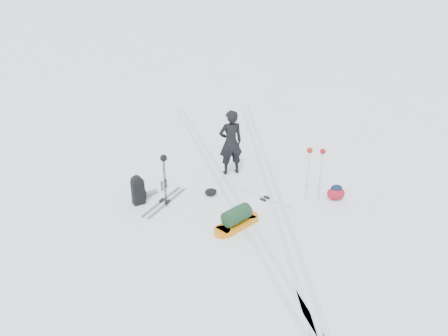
{
  "coord_description": "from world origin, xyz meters",
  "views": [
    {
      "loc": [
        -2.23,
        -9.92,
        5.73
      ],
      "look_at": [
        -0.25,
        0.32,
        0.95
      ],
      "focal_mm": 35.0,
      "sensor_mm": 36.0,
      "label": 1
    }
  ],
  "objects_px": {
    "skier": "(231,142)",
    "pulk_sled": "(237,220)",
    "ski_poles_black": "(164,164)",
    "expedition_rucksack": "(140,190)"
  },
  "relations": [
    {
      "from": "skier",
      "to": "ski_poles_black",
      "type": "height_order",
      "value": "skier"
    },
    {
      "from": "pulk_sled",
      "to": "expedition_rucksack",
      "type": "bearing_deg",
      "value": 109.8
    },
    {
      "from": "pulk_sled",
      "to": "skier",
      "type": "bearing_deg",
      "value": 47.09
    },
    {
      "from": "ski_poles_black",
      "to": "pulk_sled",
      "type": "bearing_deg",
      "value": -23.07
    },
    {
      "from": "ski_poles_black",
      "to": "skier",
      "type": "bearing_deg",
      "value": 56.12
    },
    {
      "from": "expedition_rucksack",
      "to": "ski_poles_black",
      "type": "height_order",
      "value": "ski_poles_black"
    },
    {
      "from": "skier",
      "to": "pulk_sled",
      "type": "distance_m",
      "value": 3.18
    },
    {
      "from": "skier",
      "to": "pulk_sled",
      "type": "xyz_separation_m",
      "value": [
        -0.48,
        -3.04,
        -0.8
      ]
    },
    {
      "from": "expedition_rucksack",
      "to": "ski_poles_black",
      "type": "xyz_separation_m",
      "value": [
        0.67,
        -0.31,
        0.83
      ]
    },
    {
      "from": "expedition_rucksack",
      "to": "ski_poles_black",
      "type": "bearing_deg",
      "value": -44.97
    }
  ]
}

